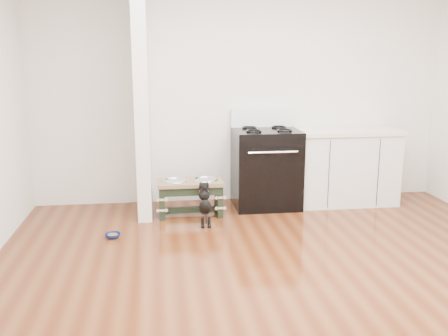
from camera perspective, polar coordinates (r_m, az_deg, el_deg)
The scene contains 8 objects.
ground at distance 4.05m, azimuth 7.82°, elevation -13.23°, with size 5.00×5.00×0.00m, color #4C200D.
room_shell at distance 3.65m, azimuth 8.58°, elevation 10.33°, with size 5.00×5.00×5.00m.
partition_wall at distance 5.62m, azimuth -9.37°, elevation 8.30°, with size 0.15×0.80×2.70m, color silver.
oven_range at distance 5.94m, azimuth 4.82°, elevation 0.14°, with size 0.76×0.69×1.14m.
cabinet_run at distance 6.24m, azimuth 13.60°, elevation 0.20°, with size 1.24×0.64×0.91m.
dog_feeder at distance 5.61m, azimuth -3.87°, elevation -2.60°, with size 0.73×0.39×0.42m.
puppy at distance 5.31m, azimuth -2.21°, elevation -3.94°, with size 0.13×0.38×0.45m.
floor_bowl at distance 5.10m, azimuth -12.60°, elevation -7.55°, with size 0.19×0.19×0.05m.
Camera 1 is at (-1.01, -3.50, 1.76)m, focal length 40.00 mm.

